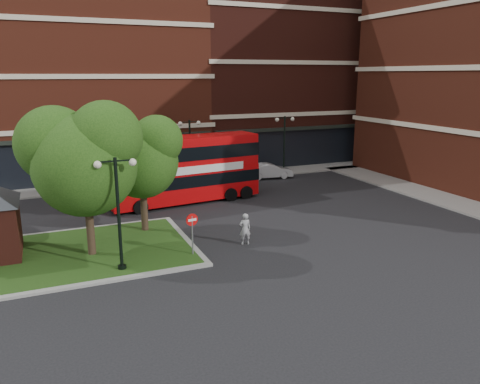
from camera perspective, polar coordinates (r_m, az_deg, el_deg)
name	(u,v)px	position (r m, az deg, el deg)	size (l,w,h in m)	color
ground	(241,255)	(22.28, 0.15, -7.64)	(120.00, 120.00, 0.00)	black
pavement_far	(159,182)	(37.35, -9.83, 1.25)	(44.00, 3.00, 0.12)	slate
pavement_side	(464,206)	(33.40, 25.69, -1.51)	(3.00, 28.00, 0.12)	slate
terrace_far_left	(39,90)	(43.04, -23.26, 11.35)	(26.00, 12.00, 14.00)	maroon
terrace_far_right	(276,77)	(48.38, 4.39, 13.80)	(18.00, 12.00, 16.00)	#471911
traffic_island	(58,256)	(23.50, -21.33, -7.30)	(12.60, 7.60, 0.15)	gray
tree_island_west	(82,155)	(21.93, -18.72, 4.28)	(5.40, 4.71, 7.21)	#2D2116
tree_island_east	(140,154)	(24.84, -12.15, 4.50)	(4.46, 3.90, 6.29)	#2D2116
lamp_island	(118,209)	(20.15, -14.62, -1.99)	(1.72, 0.36, 5.00)	black
lamp_far_left	(190,149)	(35.44, -6.10, 5.24)	(1.72, 0.36, 5.00)	black
lamp_far_right	(284,143)	(38.49, 5.42, 5.96)	(1.72, 0.36, 5.00)	black
bus	(184,165)	(30.79, -6.81, 3.28)	(10.23, 3.39, 3.83)	#B9070A
woman	(245,229)	(23.32, 0.61, -4.53)	(0.59, 0.38, 1.61)	#949497
car_silver	(156,175)	(36.67, -10.20, 1.99)	(1.62, 4.03, 1.37)	#A4A5AB
car_white	(269,171)	(38.27, 3.61, 2.60)	(1.31, 3.76, 1.24)	silver
no_entry_sign	(192,226)	(21.63, -5.86, -4.18)	(0.58, 0.12, 2.10)	slate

